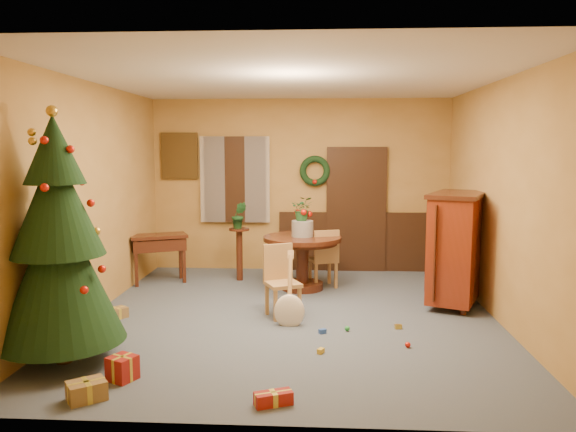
# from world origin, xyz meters

# --- Properties ---
(room_envelope) EXTENTS (5.50, 5.50, 5.50)m
(room_envelope) POSITION_xyz_m (0.21, 2.70, 1.12)
(room_envelope) COLOR #35404E
(room_envelope) RESTS_ON ground
(dining_table) EXTENTS (1.15, 1.15, 0.79)m
(dining_table) POSITION_xyz_m (0.09, 1.39, 0.55)
(dining_table) COLOR black
(dining_table) RESTS_ON floor
(urn) EXTENTS (0.32, 0.32, 0.23)m
(urn) POSITION_xyz_m (0.09, 1.39, 0.91)
(urn) COLOR slate
(urn) RESTS_ON dining_table
(centerpiece_plant) EXTENTS (0.32, 0.28, 0.36)m
(centerpiece_plant) POSITION_xyz_m (0.09, 1.39, 1.20)
(centerpiece_plant) COLOR #1E4C23
(centerpiece_plant) RESTS_ON urn
(chair_near) EXTENTS (0.51, 0.51, 0.89)m
(chair_near) POSITION_xyz_m (-0.14, 0.08, 0.48)
(chair_near) COLOR olive
(chair_near) RESTS_ON floor
(chair_far) EXTENTS (0.48, 0.48, 0.88)m
(chair_far) POSITION_xyz_m (0.41, 1.50, 0.47)
(chair_far) COLOR olive
(chair_far) RESTS_ON floor
(guitar) EXTENTS (0.45, 0.60, 0.83)m
(guitar) POSITION_xyz_m (-0.01, -0.34, 0.42)
(guitar) COLOR #EEE1C6
(guitar) RESTS_ON floor
(plant_stand) EXTENTS (0.32, 0.32, 0.83)m
(plant_stand) POSITION_xyz_m (-0.92, 1.90, 0.52)
(plant_stand) COLOR black
(plant_stand) RESTS_ON floor
(stand_plant) EXTENTS (0.25, 0.22, 0.42)m
(stand_plant) POSITION_xyz_m (-0.92, 1.90, 1.04)
(stand_plant) COLOR #19471E
(stand_plant) RESTS_ON plant_stand
(christmas_tree) EXTENTS (1.20, 1.20, 2.48)m
(christmas_tree) POSITION_xyz_m (-2.15, -1.60, 1.18)
(christmas_tree) COLOR #382111
(christmas_tree) RESTS_ON floor
(writing_desk) EXTENTS (0.95, 0.73, 0.76)m
(writing_desk) POSITION_xyz_m (-2.15, 1.67, 0.57)
(writing_desk) COLOR black
(writing_desk) RESTS_ON floor
(sideboard) EXTENTS (1.04, 1.32, 1.50)m
(sideboard) POSITION_xyz_m (2.15, 0.68, 0.81)
(sideboard) COLOR #60200B
(sideboard) RESTS_ON floor
(gift_a) EXTENTS (0.37, 0.36, 0.16)m
(gift_a) POSITION_xyz_m (-1.59, -2.40, 0.08)
(gift_a) COLOR brown
(gift_a) RESTS_ON floor
(gift_b) EXTENTS (0.30, 0.30, 0.22)m
(gift_b) POSITION_xyz_m (-1.43, -1.98, 0.11)
(gift_b) COLOR maroon
(gift_b) RESTS_ON floor
(gift_c) EXTENTS (0.28, 0.29, 0.13)m
(gift_c) POSITION_xyz_m (-2.15, -0.18, 0.06)
(gift_c) COLOR brown
(gift_c) RESTS_ON floor
(gift_d) EXTENTS (0.33, 0.23, 0.11)m
(gift_d) POSITION_xyz_m (-0.03, -2.40, 0.05)
(gift_d) COLOR maroon
(gift_d) RESTS_ON floor
(toy_a) EXTENTS (0.09, 0.08, 0.05)m
(toy_a) POSITION_xyz_m (0.38, -0.60, 0.03)
(toy_a) COLOR #274DAA
(toy_a) RESTS_ON floor
(toy_b) EXTENTS (0.06, 0.06, 0.06)m
(toy_b) POSITION_xyz_m (0.66, -0.50, 0.03)
(toy_b) COLOR green
(toy_b) RESTS_ON floor
(toy_c) EXTENTS (0.08, 0.09, 0.05)m
(toy_c) POSITION_xyz_m (0.36, -1.22, 0.03)
(toy_c) COLOR gold
(toy_c) RESTS_ON floor
(toy_d) EXTENTS (0.06, 0.06, 0.06)m
(toy_d) POSITION_xyz_m (1.28, -1.00, 0.03)
(toy_d) COLOR red
(toy_d) RESTS_ON floor
(toy_e) EXTENTS (0.09, 0.06, 0.05)m
(toy_e) POSITION_xyz_m (1.26, -0.39, 0.03)
(toy_e) COLOR gold
(toy_e) RESTS_ON floor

